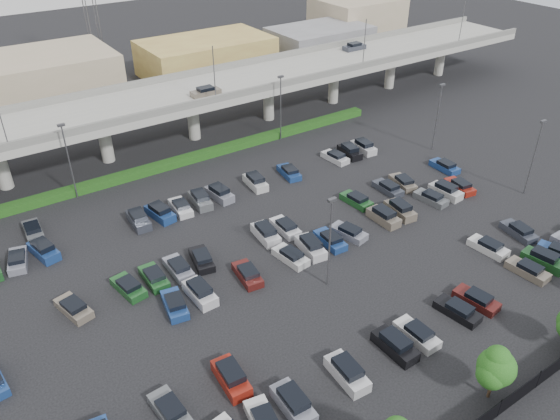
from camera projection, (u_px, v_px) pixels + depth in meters
The scene contains 8 objects.
ground at pixel (283, 247), 61.71m from camera, with size 280.00×280.00×0.00m, color black.
overpass at pixel (159, 103), 80.32m from camera, with size 150.00×13.00×15.80m.
hedge at pixel (186, 160), 78.94m from camera, with size 66.00×1.60×1.10m, color #153F12.
fence at pixel (490, 415), 41.59m from camera, with size 70.00×0.10×2.00m.
tree_row at pixel (488, 375), 41.59m from camera, with size 65.07×3.66×5.94m.
parked_cars at pixel (288, 259), 58.77m from camera, with size 62.76×41.67×1.67m.
light_poles at pixel (241, 203), 57.84m from camera, with size 66.90×48.38×10.30m.
distant_buildings at pixel (159, 61), 108.93m from camera, with size 138.00×24.00×9.00m.
Camera 1 is at (-28.47, -41.22, 36.28)m, focal length 35.00 mm.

